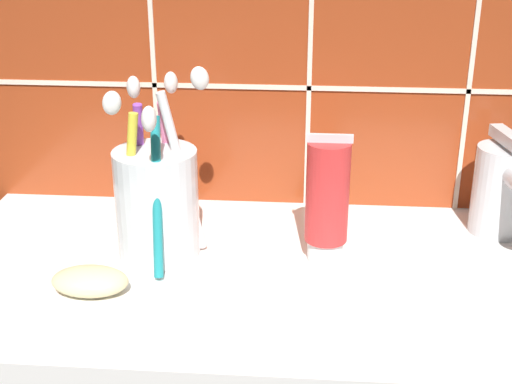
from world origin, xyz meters
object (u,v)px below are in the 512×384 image
at_px(toothbrush_cup, 157,198).
at_px(toothpaste_tube, 327,200).
at_px(soap_bar, 90,281).
at_px(sink_faucet, 505,188).

height_order(toothbrush_cup, toothpaste_tube, toothbrush_cup).
distance_m(toothbrush_cup, soap_bar, 0.10).
relative_size(toothpaste_tube, soap_bar, 1.85).
height_order(toothpaste_tube, soap_bar, toothpaste_tube).
bearing_deg(toothpaste_tube, toothbrush_cup, 179.88).
relative_size(sink_faucet, soap_bar, 1.85).
height_order(toothbrush_cup, sink_faucet, toothbrush_cup).
height_order(toothbrush_cup, soap_bar, toothbrush_cup).
bearing_deg(sink_faucet, toothbrush_cup, -90.07).
xyz_separation_m(toothbrush_cup, soap_bar, (-0.05, -0.08, -0.05)).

